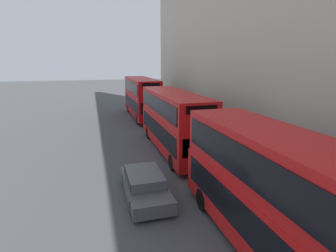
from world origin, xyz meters
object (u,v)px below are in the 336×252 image
object	(u,v)px
bus_leading	(293,203)
bus_third_in_queue	(141,96)
car_hatchback	(145,184)
bus_second_in_queue	(173,119)

from	to	relation	value
bus_leading	bus_third_in_queue	distance (m)	24.89
bus_leading	bus_third_in_queue	bearing A→B (deg)	90.00
bus_third_in_queue	car_hatchback	bearing A→B (deg)	-100.10
bus_leading	car_hatchback	size ratio (longest dim) A/B	2.47
bus_third_in_queue	bus_second_in_queue	bearing A→B (deg)	-90.00
bus_second_in_queue	car_hatchback	world-z (taller)	bus_second_in_queue
bus_second_in_queue	car_hatchback	size ratio (longest dim) A/B	2.31
car_hatchback	bus_leading	bearing A→B (deg)	-59.62
bus_leading	car_hatchback	bearing A→B (deg)	120.38
bus_leading	bus_third_in_queue	world-z (taller)	bus_third_in_queue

